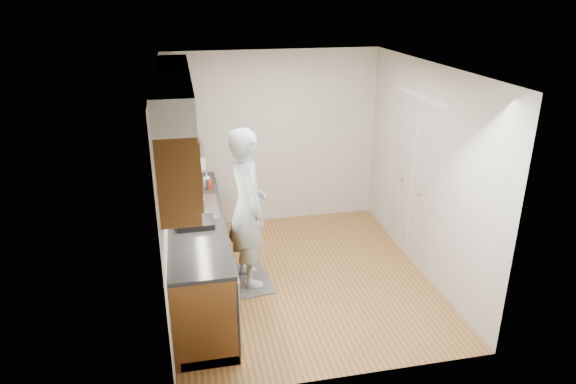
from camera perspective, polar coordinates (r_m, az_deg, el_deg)
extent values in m
plane|color=#A36A3E|center=(6.31, 1.46, -9.43)|extent=(3.50, 3.50, 0.00)
plane|color=white|center=(5.45, 1.72, 13.68)|extent=(3.50, 3.50, 0.00)
cube|color=beige|center=(5.63, -13.46, 0.15)|extent=(0.02, 3.50, 2.50)
cube|color=beige|center=(6.26, 15.06, 2.21)|extent=(0.02, 3.50, 2.50)
cube|color=beige|center=(7.39, -1.56, 5.91)|extent=(3.00, 0.02, 2.50)
cube|color=brown|center=(5.95, -9.89, -6.81)|extent=(0.60, 2.80, 0.90)
cube|color=black|center=(5.75, -10.34, -2.70)|extent=(0.63, 2.80, 0.04)
cube|color=#B2B2B7|center=(5.94, -10.25, -2.17)|extent=(0.48, 0.68, 0.14)
cube|color=#B2B2B7|center=(5.92, -10.29, -1.69)|extent=(0.52, 0.72, 0.01)
cube|color=#B2B2B7|center=(5.01, -5.88, -12.19)|extent=(0.03, 0.60, 0.80)
cube|color=brown|center=(5.44, -12.24, 5.92)|extent=(0.33, 2.80, 0.75)
cube|color=silver|center=(5.33, -12.69, 11.36)|extent=(0.35, 2.80, 0.30)
cube|color=#A5A5AA|center=(6.39, -11.40, 4.05)|extent=(0.46, 0.75, 0.16)
cube|color=silver|center=(6.58, 13.65, 1.22)|extent=(0.02, 1.22, 2.05)
cube|color=slate|center=(6.26, -4.28, -9.65)|extent=(0.55, 0.82, 0.01)
imported|color=#AAC5CF|center=(5.78, -4.57, -0.61)|extent=(0.63, 0.83, 2.11)
imported|color=white|center=(6.26, -11.66, 0.80)|extent=(0.12, 0.12, 0.27)
imported|color=white|center=(6.50, -9.01, 1.37)|extent=(0.09, 0.09, 0.18)
imported|color=white|center=(6.53, -10.13, 1.38)|extent=(0.20, 0.20, 0.18)
cylinder|color=#B8311F|center=(6.41, -8.69, 0.80)|extent=(0.08, 0.08, 0.12)
cylinder|color=#A5A5AA|center=(6.46, -8.91, 0.93)|extent=(0.07, 0.07, 0.11)
cube|color=black|center=(5.48, -10.25, -3.39)|extent=(0.38, 0.32, 0.06)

